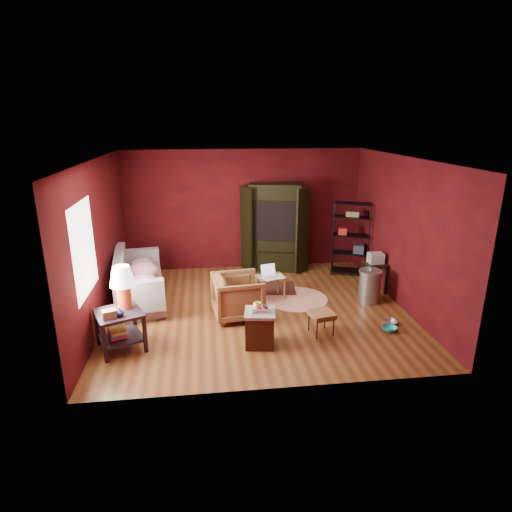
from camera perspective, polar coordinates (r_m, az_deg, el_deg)
The scene contains 18 objects.
room at distance 7.66m, azimuth -0.10°, elevation 2.37°, with size 5.54×5.04×2.84m.
sofa at distance 8.67m, azimuth -15.56°, elevation -3.54°, with size 1.96×0.57×0.77m, color gray.
armchair at distance 7.72m, azimuth -2.43°, elevation -5.14°, with size 0.84×0.79×0.87m, color black.
pet_bowl_steel at distance 7.93m, azimuth 17.46°, elevation -7.79°, with size 0.25×0.06×0.25m, color silver.
pet_bowl_turquoise at distance 7.68m, azimuth 17.44°, elevation -8.68°, with size 0.25×0.08×0.25m, color #27B1B9.
vase at distance 6.73m, azimuth -17.73°, elevation -7.17°, with size 0.13×0.14×0.13m, color #0E1246.
mug at distance 6.64m, azimuth 0.19°, elevation -6.51°, with size 0.12×0.10×0.12m, color #F6DD78.
side_table at distance 6.92m, azimuth -17.56°, elevation -5.62°, with size 0.87×0.87×1.31m.
sofa_cushions at distance 8.62m, azimuth -15.58°, elevation -3.28°, with size 1.13×2.23×0.89m.
hamper at distance 6.84m, azimuth 0.51°, elevation -9.51°, with size 0.54×0.54×0.67m.
footstool at distance 7.25m, azimuth 8.74°, elevation -7.78°, with size 0.45×0.45×0.39m.
rug_round at distance 8.65m, azimuth 5.29°, elevation -5.68°, with size 1.47×1.47×0.01m.
rug_oriental at distance 9.11m, azimuth 1.63°, elevation -4.30°, with size 1.21×0.87×0.01m.
laptop_desk at distance 8.50m, azimuth 1.92°, elevation -3.02°, with size 0.63×0.53×0.68m.
tv_armoire at distance 10.03m, azimuth 2.54°, elevation 4.10°, with size 1.57×1.07×2.05m.
wire_shelving at distance 9.91m, azimuth 12.63°, elevation 2.64°, with size 0.89×0.63×1.68m.
small_stand at distance 9.10m, azimuth 15.62°, elevation -0.90°, with size 0.43×0.43×0.84m.
trash_can at distance 8.65m, azimuth 14.90°, elevation -3.89°, with size 0.55×0.55×0.71m.
Camera 1 is at (-0.94, -7.34, 3.45)m, focal length 30.00 mm.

